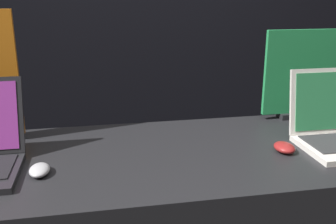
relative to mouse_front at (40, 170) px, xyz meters
name	(u,v)px	position (x,y,z in m)	size (l,w,h in m)	color
mouse_front	(40,170)	(0.00, 0.00, 0.00)	(0.06, 0.10, 0.03)	#B2B2B7
mouse_back	(284,147)	(0.83, 0.02, 0.00)	(0.07, 0.09, 0.03)	maroon
promo_stand_back	(304,77)	(1.09, 0.38, 0.17)	(0.37, 0.07, 0.39)	black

